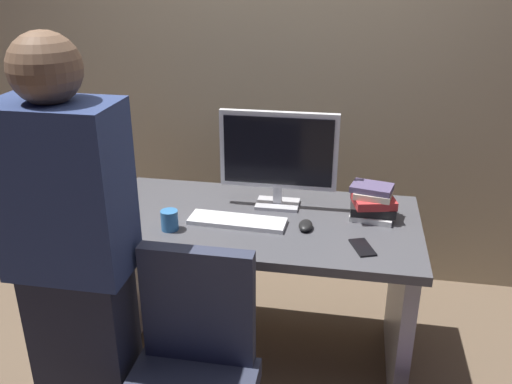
# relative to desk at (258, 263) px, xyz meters

# --- Properties ---
(ground_plane) EXTENTS (9.00, 9.00, 0.00)m
(ground_plane) POSITION_rel_desk_xyz_m (0.00, 0.00, -0.51)
(ground_plane) COLOR brown
(wall_back) EXTENTS (6.40, 0.10, 3.00)m
(wall_back) POSITION_rel_desk_xyz_m (0.00, 0.91, 0.99)
(wall_back) COLOR tan
(wall_back) RESTS_ON ground
(desk) EXTENTS (1.44, 0.76, 0.75)m
(desk) POSITION_rel_desk_xyz_m (0.00, 0.00, 0.00)
(desk) COLOR #4C4C51
(desk) RESTS_ON ground
(person_at_desk) EXTENTS (0.40, 0.24, 1.64)m
(person_at_desk) POSITION_rel_desk_xyz_m (-0.50, -0.71, 0.33)
(person_at_desk) COLOR #262838
(person_at_desk) RESTS_ON ground
(monitor) EXTENTS (0.54, 0.14, 0.46)m
(monitor) POSITION_rel_desk_xyz_m (0.07, 0.15, 0.49)
(monitor) COLOR silver
(monitor) RESTS_ON desk
(keyboard) EXTENTS (0.44, 0.15, 0.02)m
(keyboard) POSITION_rel_desk_xyz_m (-0.08, -0.07, 0.24)
(keyboard) COLOR white
(keyboard) RESTS_ON desk
(mouse) EXTENTS (0.06, 0.10, 0.03)m
(mouse) POSITION_rel_desk_xyz_m (0.22, -0.07, 0.25)
(mouse) COLOR black
(mouse) RESTS_ON desk
(cup_near_keyboard) EXTENTS (0.07, 0.07, 0.09)m
(cup_near_keyboard) POSITION_rel_desk_xyz_m (-0.35, -0.18, 0.28)
(cup_near_keyboard) COLOR #3372B2
(cup_near_keyboard) RESTS_ON desk
(book_stack) EXTENTS (0.22, 0.19, 0.16)m
(book_stack) POSITION_rel_desk_xyz_m (0.50, 0.10, 0.31)
(book_stack) COLOR white
(book_stack) RESTS_ON desk
(cell_phone) EXTENTS (0.12, 0.16, 0.01)m
(cell_phone) POSITION_rel_desk_xyz_m (0.46, -0.20, 0.24)
(cell_phone) COLOR black
(cell_phone) RESTS_ON desk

